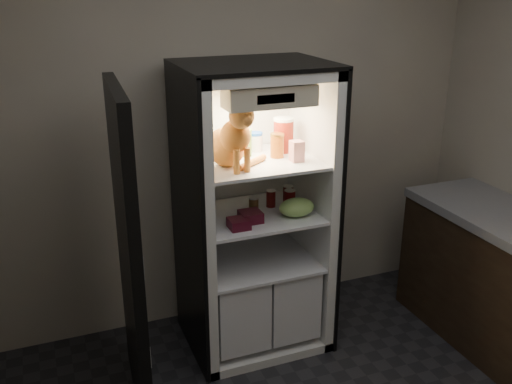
# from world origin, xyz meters

# --- Properties ---
(room_shell) EXTENTS (3.60, 3.60, 3.60)m
(room_shell) POSITION_xyz_m (0.00, 0.00, 1.62)
(room_shell) COLOR white
(room_shell) RESTS_ON floor
(refrigerator) EXTENTS (0.90, 0.72, 1.88)m
(refrigerator) POSITION_xyz_m (0.00, 1.38, 0.79)
(refrigerator) COLOR white
(refrigerator) RESTS_ON floor
(fridge_door) EXTENTS (0.11, 0.87, 1.85)m
(fridge_door) POSITION_xyz_m (-0.85, 1.00, 0.91)
(fridge_door) COLOR black
(fridge_door) RESTS_ON floor
(tabby_cat) EXTENTS (0.39, 0.43, 0.44)m
(tabby_cat) POSITION_xyz_m (-0.19, 1.24, 1.45)
(tabby_cat) COLOR #CC5E1A
(tabby_cat) RESTS_ON refrigerator
(parmesan_shaker) EXTENTS (0.07, 0.07, 0.17)m
(parmesan_shaker) POSITION_xyz_m (-0.02, 1.42, 1.37)
(parmesan_shaker) COLOR #23822C
(parmesan_shaker) RESTS_ON refrigerator
(mayo_tub) EXTENTS (0.09, 0.09, 0.12)m
(mayo_tub) POSITION_xyz_m (0.07, 1.50, 1.35)
(mayo_tub) COLOR white
(mayo_tub) RESTS_ON refrigerator
(salsa_jar) EXTENTS (0.09, 0.09, 0.15)m
(salsa_jar) POSITION_xyz_m (0.14, 1.33, 1.37)
(salsa_jar) COLOR maroon
(salsa_jar) RESTS_ON refrigerator
(pepper_jar) EXTENTS (0.13, 0.13, 0.22)m
(pepper_jar) POSITION_xyz_m (0.23, 1.43, 1.40)
(pepper_jar) COLOR #A42C15
(pepper_jar) RESTS_ON refrigerator
(cream_carton) EXTENTS (0.07, 0.07, 0.13)m
(cream_carton) POSITION_xyz_m (0.22, 1.20, 1.35)
(cream_carton) COLOR white
(cream_carton) RESTS_ON refrigerator
(soda_can_a) EXTENTS (0.06, 0.06, 0.11)m
(soda_can_a) POSITION_xyz_m (0.13, 1.38, 1.00)
(soda_can_a) COLOR black
(soda_can_a) RESTS_ON refrigerator
(soda_can_b) EXTENTS (0.07, 0.07, 0.13)m
(soda_can_b) POSITION_xyz_m (0.25, 1.38, 1.00)
(soda_can_b) COLOR black
(soda_can_b) RESTS_ON refrigerator
(soda_can_c) EXTENTS (0.07, 0.07, 0.13)m
(soda_can_c) POSITION_xyz_m (0.22, 1.29, 1.01)
(soda_can_c) COLOR black
(soda_can_c) RESTS_ON refrigerator
(condiment_jar) EXTENTS (0.06, 0.06, 0.09)m
(condiment_jar) POSITION_xyz_m (0.01, 1.37, 0.98)
(condiment_jar) COLOR #513317
(condiment_jar) RESTS_ON refrigerator
(grape_bag) EXTENTS (0.23, 0.17, 0.11)m
(grape_bag) POSITION_xyz_m (0.22, 1.18, 1.00)
(grape_bag) COLOR #8AC15A
(grape_bag) RESTS_ON refrigerator
(berry_box_left) EXTENTS (0.12, 0.12, 0.06)m
(berry_box_left) POSITION_xyz_m (-0.18, 1.14, 0.97)
(berry_box_left) COLOR #540E1B
(berry_box_left) RESTS_ON refrigerator
(berry_box_right) EXTENTS (0.13, 0.13, 0.06)m
(berry_box_right) POSITION_xyz_m (-0.08, 1.20, 0.97)
(berry_box_right) COLOR #540E1B
(berry_box_right) RESTS_ON refrigerator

